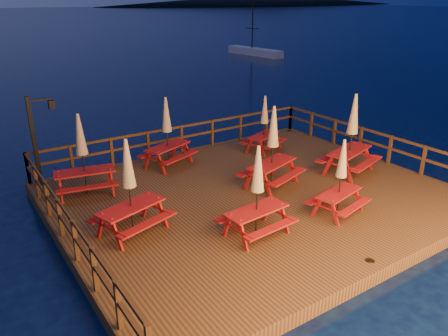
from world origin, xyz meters
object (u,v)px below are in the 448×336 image
at_px(lamp_post, 38,133).
at_px(picnic_table_0, 264,123).
at_px(picnic_table_2, 82,153).
at_px(picnic_table_1, 167,131).
at_px(sailboat, 255,52).

distance_m(lamp_post, picnic_table_0, 8.39).
relative_size(picnic_table_0, picnic_table_2, 0.86).
bearing_deg(lamp_post, picnic_table_2, -60.33).
relative_size(lamp_post, picnic_table_1, 1.16).
xyz_separation_m(picnic_table_0, picnic_table_1, (-4.00, 0.66, 0.16)).
height_order(lamp_post, picnic_table_1, lamp_post).
height_order(lamp_post, sailboat, sailboat).
bearing_deg(picnic_table_2, sailboat, 56.22).
distance_m(sailboat, picnic_table_1, 35.66).
height_order(lamp_post, picnic_table_2, lamp_post).
bearing_deg(lamp_post, picnic_table_1, -10.50).
height_order(picnic_table_0, picnic_table_1, picnic_table_1).
bearing_deg(picnic_table_2, picnic_table_0, 12.76).
xyz_separation_m(sailboat, picnic_table_1, (-24.12, -26.23, 1.36)).
relative_size(sailboat, picnic_table_2, 4.34).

